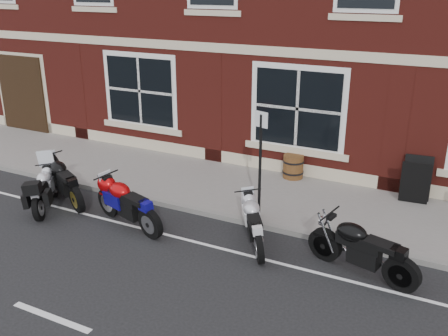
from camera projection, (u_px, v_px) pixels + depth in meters
The scene contains 11 objects.
ground at pixel (156, 237), 10.56m from camera, with size 80.00×80.00×0.00m, color black.
sidewalk at pixel (220, 186), 13.05m from camera, with size 30.00×3.00×0.12m, color slate.
kerb at pixel (190, 209), 11.73m from camera, with size 30.00×0.16×0.12m, color slate.
moto_touring_silver at pixel (47, 187), 11.82m from camera, with size 1.07×1.67×1.24m.
moto_sport_red at pixel (128, 202), 10.90m from camera, with size 2.15×0.80×0.99m.
moto_sport_black at pixel (65, 179), 12.16m from camera, with size 2.01×1.13×0.99m.
moto_sport_silver at pixel (256, 221), 10.15m from camera, with size 1.14×1.76×0.89m.
moto_naked_black at pixel (361, 246), 9.08m from camera, with size 2.16×0.74×0.99m.
a_board_sign at pixel (416, 180), 11.82m from camera, with size 0.65×0.44×1.09m, color black, non-canonical shape.
barrel_planter at pixel (293, 166), 13.36m from camera, with size 0.57×0.57×0.63m.
parking_sign at pixel (260, 158), 10.78m from camera, with size 0.33×0.12×2.42m.
Camera 1 is at (5.50, -7.73, 5.09)m, focal length 40.00 mm.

